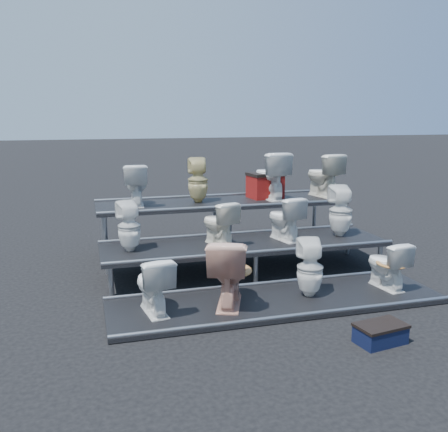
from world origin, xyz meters
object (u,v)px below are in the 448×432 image
object	(u,v)px
toilet_11	(323,175)
step_stool	(380,335)
toilet_4	(129,226)
toilet_6	(285,218)
toilet_9	(198,180)
toilet_10	(270,176)
red_crate	(265,187)
toilet_5	(219,223)
toilet_8	(136,185)
toilet_2	(310,268)
toilet_0	(153,284)
toilet_3	(387,264)
toilet_7	(341,211)
toilet_1	(229,271)

from	to	relation	value
toilet_11	step_stool	size ratio (longest dim) A/B	1.56
toilet_4	toilet_6	world-z (taller)	toilet_4
toilet_9	toilet_10	bearing A→B (deg)	-173.08
toilet_9	toilet_10	distance (m)	1.29
red_crate	step_stool	size ratio (longest dim) A/B	1.10
toilet_5	toilet_8	bearing A→B (deg)	-69.51
toilet_6	toilet_10	bearing A→B (deg)	-113.38
toilet_6	toilet_10	xyz separation A→B (m)	(0.26, 1.30, 0.48)
toilet_10	step_stool	size ratio (longest dim) A/B	1.66
toilet_2	toilet_11	bearing A→B (deg)	-106.85
toilet_0	red_crate	distance (m)	3.68
toilet_2	toilet_3	world-z (taller)	toilet_2
toilet_7	toilet_4	bearing A→B (deg)	9.27
toilet_8	toilet_7	bearing A→B (deg)	161.79
toilet_5	toilet_10	bearing A→B (deg)	-152.72
toilet_4	toilet_6	size ratio (longest dim) A/B	1.05
toilet_11	toilet_1	bearing A→B (deg)	35.58
toilet_2	toilet_4	xyz separation A→B (m)	(-2.12, 1.30, 0.38)
toilet_1	toilet_2	size ratio (longest dim) A/B	1.13
red_crate	toilet_4	bearing A→B (deg)	-158.57
toilet_8	toilet_11	bearing A→B (deg)	-174.75
toilet_6	toilet_10	distance (m)	1.41
toilet_4	toilet_8	world-z (taller)	toilet_8
toilet_6	red_crate	size ratio (longest dim) A/B	1.21
toilet_10	step_stool	bearing A→B (deg)	80.86
toilet_1	toilet_3	size ratio (longest dim) A/B	1.31
toilet_6	red_crate	world-z (taller)	red_crate
toilet_8	step_stool	world-z (taller)	toilet_8
toilet_5	toilet_3	bearing A→B (deg)	128.16
toilet_3	toilet_11	size ratio (longest dim) A/B	0.83
toilet_0	step_stool	distance (m)	2.55
toilet_1	toilet_6	world-z (taller)	toilet_6
toilet_6	toilet_11	bearing A→B (deg)	-146.60
toilet_5	toilet_7	bearing A→B (deg)	161.86
toilet_1	toilet_9	distance (m)	2.72
toilet_4	step_stool	world-z (taller)	toilet_4
toilet_7	toilet_10	world-z (taller)	toilet_10
toilet_1	toilet_11	size ratio (longest dim) A/B	1.08
toilet_8	toilet_10	bearing A→B (deg)	-174.75
toilet_9	toilet_11	world-z (taller)	toilet_11
toilet_3	toilet_0	bearing A→B (deg)	-7.14
toilet_2	red_crate	xyz separation A→B (m)	(0.40, 2.73, 0.63)
toilet_1	toilet_10	distance (m)	3.11
toilet_0	toilet_5	size ratio (longest dim) A/B	1.06
toilet_4	step_stool	distance (m)	3.56
toilet_3	toilet_9	size ratio (longest dim) A/B	0.86
toilet_10	toilet_6	bearing A→B (deg)	73.34
step_stool	toilet_4	bearing A→B (deg)	122.49
toilet_7	toilet_0	bearing A→B (deg)	32.06
toilet_4	step_stool	xyz separation A→B (m)	(2.31, -2.61, -0.72)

